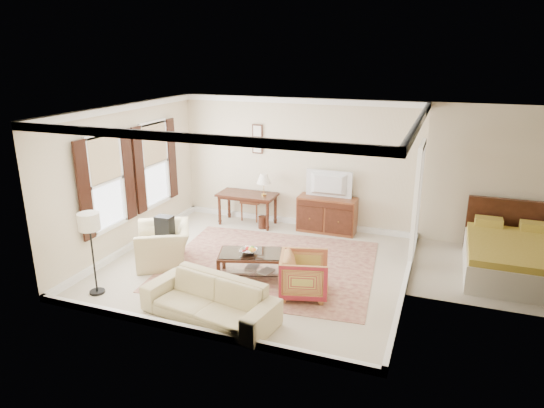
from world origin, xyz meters
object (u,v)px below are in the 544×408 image
Objects in this scene: striped_armchair at (304,273)px; club_armchair at (163,238)px; writing_desk at (247,198)px; coffee_table at (251,258)px; tv at (328,176)px; sofa at (209,294)px; sideboard at (327,215)px.

club_armchair is (-2.87, 0.32, 0.09)m from striped_armchair.
writing_desk is 2.81m from coffee_table.
club_armchair is (-2.49, -2.67, -0.79)m from tv.
tv is at bearing 90.55° from sofa.
tv reaches higher than sideboard.
writing_desk is 1.07× the size of coffee_table.
striped_armchair is 1.63m from sofa.
writing_desk reaches higher than coffee_table.
writing_desk is 1.39× the size of tv.
sofa reaches higher than writing_desk.
club_armchair is at bearing -104.27° from writing_desk.
coffee_table is 1.12m from striped_armchair.
sideboard is 2.80m from coffee_table.
sideboard is at bearing 90.59° from sofa.
sofa is (1.10, -4.04, -0.22)m from writing_desk.
tv reaches higher than striped_armchair.
striped_armchair reaches higher than coffee_table.
striped_armchair is (0.38, -3.01, -0.00)m from sideboard.
writing_desk is at bearing 4.30° from tv.
sofa is at bearing 79.92° from tv.
coffee_table is 0.60× the size of sofa.
coffee_table is at bearing 75.45° from tv.
sofa is (-0.05, -1.49, 0.04)m from coffee_table.
sofa is (1.75, -1.51, -0.08)m from club_armchair.
tv is at bearing 106.59° from club_armchair.
striped_armchair is (1.08, -0.31, 0.03)m from coffee_table.
sofa is (-0.74, -4.20, 0.01)m from sideboard.
writing_desk is 0.64× the size of sofa.
coffee_table is at bearing -65.71° from writing_desk.
sofa reaches higher than coffee_table.
club_armchair reaches higher than sideboard.
writing_desk is 3.63m from striped_armchair.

